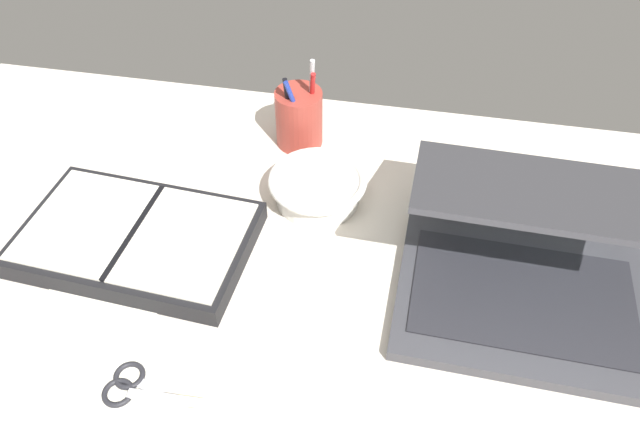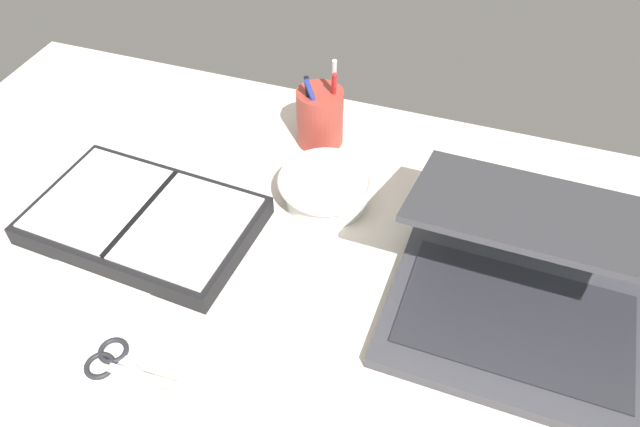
# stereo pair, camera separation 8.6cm
# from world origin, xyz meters

# --- Properties ---
(desk_top) EXTENTS (1.40, 1.00, 0.02)m
(desk_top) POSITION_xyz_m (0.00, 0.00, 0.01)
(desk_top) COLOR beige
(desk_top) RESTS_ON ground
(laptop) EXTENTS (0.34, 0.33, 0.18)m
(laptop) POSITION_xyz_m (0.31, 0.11, 0.07)
(laptop) COLOR #38383D
(laptop) RESTS_ON desk_top
(bowl) EXTENTS (0.15, 0.15, 0.05)m
(bowl) POSITION_xyz_m (0.01, 0.23, 0.05)
(bowl) COLOR silver
(bowl) RESTS_ON desk_top
(pen_cup) EXTENTS (0.08, 0.08, 0.16)m
(pen_cup) POSITION_xyz_m (-0.05, 0.37, 0.07)
(pen_cup) COLOR #9E382D
(pen_cup) RESTS_ON desk_top
(planner) EXTENTS (0.34, 0.23, 0.04)m
(planner) POSITION_xyz_m (-0.23, 0.08, 0.04)
(planner) COLOR black
(planner) RESTS_ON desk_top
(scissors) EXTENTS (0.12, 0.06, 0.01)m
(scissors) POSITION_xyz_m (-0.15, -0.14, 0.02)
(scissors) COLOR #B7B7BC
(scissors) RESTS_ON desk_top
(paper_sheet_beside_planner) EXTENTS (0.21, 0.29, 0.00)m
(paper_sheet_beside_planner) POSITION_xyz_m (-0.23, -0.09, 0.02)
(paper_sheet_beside_planner) COLOR silver
(paper_sheet_beside_planner) RESTS_ON desk_top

